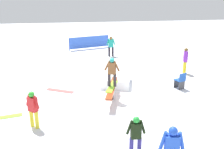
{
  "coord_description": "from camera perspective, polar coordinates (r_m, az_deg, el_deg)",
  "views": [
    {
      "loc": [
        10.66,
        -1.6,
        4.89
      ],
      "look_at": [
        0.0,
        0.0,
        1.23
      ],
      "focal_mm": 40.0,
      "sensor_mm": 36.0,
      "label": 1
    }
  ],
  "objects": [
    {
      "name": "safety_fence",
      "position": [
        21.99,
        -5.24,
        7.39
      ],
      "size": [
        1.08,
        3.49,
        1.1
      ],
      "rotation": [
        0.0,
        0.0,
        5.0
      ],
      "color": "blue",
      "rests_on": "ground"
    },
    {
      "name": "bystander_teal",
      "position": [
        19.28,
        -0.24,
        6.68
      ],
      "size": [
        0.23,
        0.68,
        1.54
      ],
      "rotation": [
        0.0,
        0.0,
        1.57
      ],
      "color": "black",
      "rests_on": "ground"
    },
    {
      "name": "bystander_purple",
      "position": [
        15.83,
        16.41,
        3.35
      ],
      "size": [
        0.7,
        0.32,
        1.6
      ],
      "rotation": [
        0.0,
        0.0,
        6.0
      ],
      "color": "yellow",
      "rests_on": "ground"
    },
    {
      "name": "bystander_red",
      "position": [
        9.65,
        -17.63,
        -7.22
      ],
      "size": [
        0.48,
        0.57,
        1.44
      ],
      "rotation": [
        0.0,
        0.0,
        4.04
      ],
      "color": "gold",
      "rests_on": "ground"
    },
    {
      "name": "loose_snowboard_white",
      "position": [
        17.84,
        5.18,
        2.78
      ],
      "size": [
        0.98,
        1.51,
        0.02
      ],
      "primitive_type": "cube",
      "rotation": [
        0.0,
        0.0,
        4.23
      ],
      "color": "white",
      "rests_on": "ground"
    },
    {
      "name": "loose_snowboard_lime",
      "position": [
        11.13,
        -23.72,
        -8.98
      ],
      "size": [
        0.58,
        1.51,
        0.02
      ],
      "primitive_type": "cube",
      "rotation": [
        0.0,
        0.0,
        4.92
      ],
      "color": "#8BD335",
      "rests_on": "ground"
    },
    {
      "name": "ground_plane",
      "position": [
        11.84,
        -0.0,
        -5.66
      ],
      "size": [
        60.0,
        60.0,
        0.0
      ],
      "primitive_type": "plane",
      "color": "white"
    },
    {
      "name": "bystander_black",
      "position": [
        7.77,
        5.46,
        -13.47
      ],
      "size": [
        0.21,
        0.61,
        1.36
      ],
      "rotation": [
        0.0,
        0.0,
        4.65
      ],
      "color": "navy",
      "rests_on": "ground"
    },
    {
      "name": "main_rider_on_rail",
      "position": [
        11.36,
        -0.0,
        0.39
      ],
      "size": [
        1.54,
        0.81,
        1.39
      ],
      "rotation": [
        0.0,
        0.0,
        -0.36
      ],
      "color": "#8ACD2C",
      "rests_on": "rail_feature"
    },
    {
      "name": "snow_kicker_ramp",
      "position": [
        13.56,
        0.89,
        -1.26
      ],
      "size": [
        2.12,
        1.91,
        0.51
      ],
      "primitive_type": "cube",
      "rotation": [
        0.0,
        0.0,
        -0.26
      ],
      "color": "white",
      "rests_on": "ground"
    },
    {
      "name": "folding_chair",
      "position": [
        13.4,
        15.33,
        -1.48
      ],
      "size": [
        0.56,
        0.56,
        0.88
      ],
      "rotation": [
        0.0,
        0.0,
        5.06
      ],
      "color": "#3F3F44",
      "rests_on": "ground"
    },
    {
      "name": "loose_snowboard_coral",
      "position": [
        13.05,
        -11.77,
        -3.64
      ],
      "size": [
        0.93,
        1.46,
        0.02
      ],
      "primitive_type": "cube",
      "rotation": [
        0.0,
        0.0,
        4.24
      ],
      "color": "#E6615E",
      "rests_on": "ground"
    },
    {
      "name": "rail_feature",
      "position": [
        11.62,
        -0.0,
        -3.21
      ],
      "size": [
        2.75,
        0.97,
        0.63
      ],
      "rotation": [
        0.0,
        0.0,
        -0.26
      ],
      "color": "black",
      "rests_on": "ground"
    }
  ]
}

